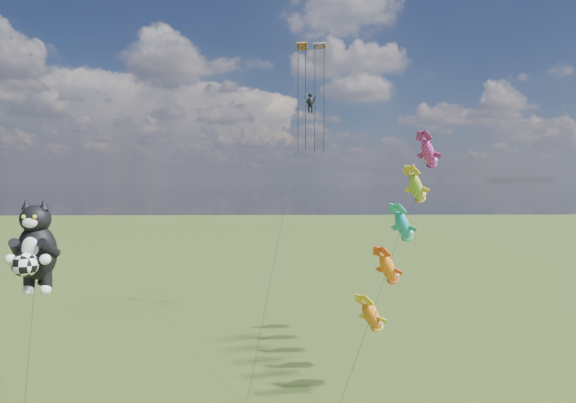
{
  "coord_description": "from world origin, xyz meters",
  "views": [
    {
      "loc": [
        9.25,
        -30.18,
        13.0
      ],
      "look_at": [
        10.15,
        5.67,
        11.42
      ],
      "focal_mm": 30.0,
      "sensor_mm": 36.0,
      "label": 1
    }
  ],
  "objects": [
    {
      "name": "parafoil_rig",
      "position": [
        12.1,
        10.78,
        20.04
      ],
      "size": [
        6.45,
        16.74,
        26.74
      ],
      "rotation": [
        0.0,
        0.0,
        -0.25
      ],
      "color": "brown",
      "rests_on": "ground"
    },
    {
      "name": "ground",
      "position": [
        0.0,
        0.0,
        0.0
      ],
      "size": [
        300.0,
        300.0,
        0.0
      ],
      "primitive_type": "plane",
      "color": "#22390E"
    },
    {
      "name": "cat_kite_rig",
      "position": [
        -4.55,
        -2.48,
        9.18
      ],
      "size": [
        2.52,
        4.19,
        11.94
      ],
      "rotation": [
        0.0,
        0.0,
        0.17
      ],
      "color": "brown",
      "rests_on": "ground"
    },
    {
      "name": "fish_windsock_rig",
      "position": [
        17.53,
        0.91,
        10.02
      ],
      "size": [
        9.97,
        12.61,
        17.85
      ],
      "rotation": [
        0.0,
        0.0,
        -0.34
      ],
      "color": "brown",
      "rests_on": "ground"
    }
  ]
}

